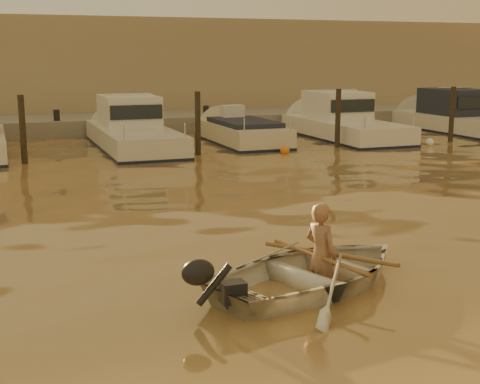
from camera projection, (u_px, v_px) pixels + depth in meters
name	position (u px, v px, depth m)	size (l,w,h in m)	color
dinghy	(316.00, 272.00, 9.11)	(2.32, 3.25, 0.67)	silver
person	(321.00, 255.00, 9.13)	(0.53, 0.35, 1.46)	#926449
outboard_motor	(231.00, 292.00, 8.14)	(0.90, 0.40, 0.70)	black
oar_port	(328.00, 254.00, 9.23)	(0.06, 0.06, 2.10)	olive
oar_starboard	(318.00, 257.00, 9.10)	(0.06, 0.06, 2.10)	brown
moored_boat_2	(133.00, 130.00, 22.70)	(2.28, 7.64, 1.75)	beige
moored_boat_3	(242.00, 137.00, 24.11)	(2.02, 5.84, 0.95)	beige
moored_boat_4	(344.00, 122.00, 25.44)	(2.38, 7.29, 1.75)	silver
moored_boat_5	(464.00, 117.00, 27.31)	(2.33, 7.80, 1.75)	silver
piling_1	(23.00, 133.00, 19.39)	(0.18, 0.18, 2.20)	#2D2319
piling_2	(198.00, 126.00, 21.18)	(0.18, 0.18, 2.20)	#2D2319
piling_3	(338.00, 121.00, 22.87)	(0.18, 0.18, 2.20)	#2D2319
piling_4	(452.00, 117.00, 24.45)	(0.18, 0.18, 2.20)	#2D2319
fender_c	(121.00, 159.00, 19.83)	(0.30, 0.30, 0.30)	white
fender_d	(285.00, 150.00, 21.59)	(0.30, 0.30, 0.30)	orange
fender_e	(430.00, 142.00, 23.53)	(0.30, 0.30, 0.30)	white
quay	(151.00, 126.00, 28.48)	(52.00, 4.00, 1.00)	gray
waterfront_building	(125.00, 70.00, 33.08)	(46.00, 7.00, 4.80)	#9E8466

